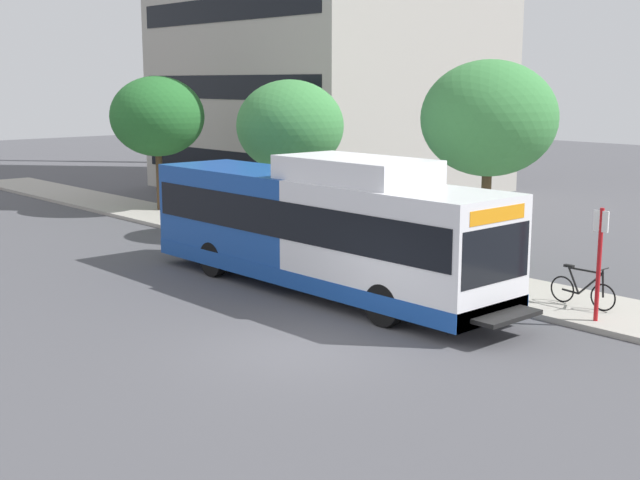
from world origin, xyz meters
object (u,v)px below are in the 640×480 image
street_tree_near_stop (489,119)px  street_tree_mid_block (290,126)px  bus_stop_sign_pole (599,256)px  bicycle_parked (583,290)px  street_tree_far_block (157,117)px  transit_bus (319,228)px

street_tree_near_stop → street_tree_mid_block: 8.33m
bus_stop_sign_pole → bicycle_parked: bearing=45.1°
bicycle_parked → street_tree_mid_block: size_ratio=0.32×
street_tree_mid_block → street_tree_far_block: (-0.32, 8.30, 0.10)m
bus_stop_sign_pole → street_tree_near_stop: size_ratio=0.43×
street_tree_mid_block → street_tree_far_block: 8.31m
bicycle_parked → street_tree_far_block: bearing=87.9°
street_tree_near_stop → bus_stop_sign_pole: bearing=-114.4°
bus_stop_sign_pole → street_tree_far_block: bearing=85.7°
bicycle_parked → street_tree_mid_block: bearing=85.1°
street_tree_mid_block → street_tree_far_block: size_ratio=0.97×
street_tree_near_stop → street_tree_far_block: size_ratio=1.06×
bus_stop_sign_pole → street_tree_mid_block: 13.49m
bus_stop_sign_pole → transit_bus: bearing=109.8°
street_tree_near_stop → street_tree_mid_block: (-0.26, 8.31, -0.51)m
bicycle_parked → street_tree_near_stop: bearing=71.6°
street_tree_mid_block → bus_stop_sign_pole: bearing=-98.4°
bicycle_parked → street_tree_far_block: (0.74, 20.57, 3.51)m
street_tree_far_block → transit_bus: bearing=-105.4°
transit_bus → street_tree_mid_block: 8.07m
bicycle_parked → street_tree_near_stop: 5.73m
bus_stop_sign_pole → street_tree_far_block: street_tree_far_block is taller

